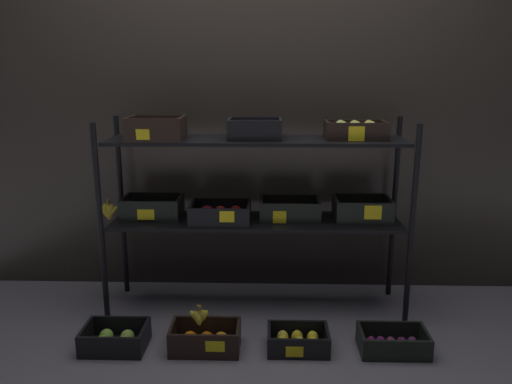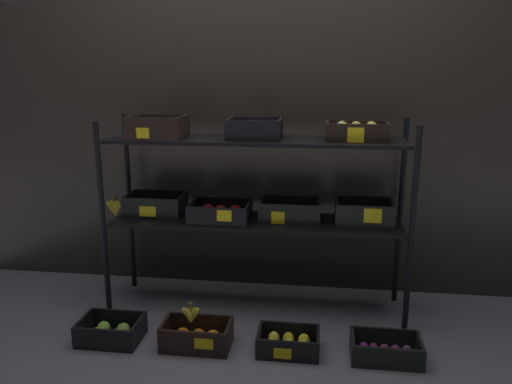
% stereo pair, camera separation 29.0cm
% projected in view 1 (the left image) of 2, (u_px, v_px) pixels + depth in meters
% --- Properties ---
extents(ground_plane, '(10.00, 10.00, 0.00)m').
position_uv_depth(ground_plane, '(256.00, 307.00, 3.08)').
color(ground_plane, slate).
extents(storefront_wall, '(4.11, 0.12, 1.84)m').
position_uv_depth(storefront_wall, '(258.00, 149.00, 3.25)').
color(storefront_wall, '#2D2823').
rests_on(storefront_wall, ground_plane).
extents(display_rack, '(1.83, 0.44, 1.17)m').
position_uv_depth(display_rack, '(255.00, 184.00, 2.89)').
color(display_rack, black).
rests_on(display_rack, ground_plane).
extents(crate_ground_apple_green, '(0.33, 0.24, 0.12)m').
position_uv_depth(crate_ground_apple_green, '(115.00, 339.00, 2.61)').
color(crate_ground_apple_green, black).
rests_on(crate_ground_apple_green, ground_plane).
extents(crate_ground_orange, '(0.36, 0.21, 0.14)m').
position_uv_depth(crate_ground_orange, '(205.00, 340.00, 2.60)').
color(crate_ground_orange, black).
rests_on(crate_ground_orange, ground_plane).
extents(crate_ground_lemon, '(0.32, 0.21, 0.11)m').
position_uv_depth(crate_ground_lemon, '(298.00, 341.00, 2.60)').
color(crate_ground_lemon, black).
rests_on(crate_ground_lemon, ground_plane).
extents(crate_ground_plum, '(0.35, 0.21, 0.12)m').
position_uv_depth(crate_ground_plum, '(393.00, 344.00, 2.59)').
color(crate_ground_plum, black).
rests_on(crate_ground_plum, ground_plane).
extents(banana_bunch_loose, '(0.11, 0.05, 0.11)m').
position_uv_depth(banana_bunch_loose, '(199.00, 317.00, 2.57)').
color(banana_bunch_loose, brown).
rests_on(banana_bunch_loose, crate_ground_orange).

